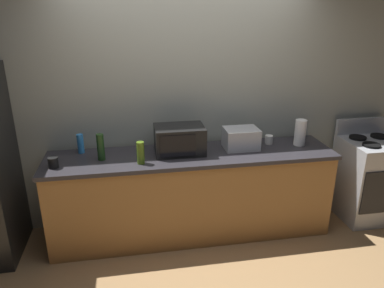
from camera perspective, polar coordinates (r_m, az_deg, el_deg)
ground_plane at (r=3.68m, az=1.13°, el=-16.96°), size 8.00×8.00×0.00m
back_wall at (r=3.83m, az=-1.07°, el=7.02°), size 6.40×0.10×2.70m
counter_run at (r=3.77m, az=0.00°, el=-7.84°), size 2.84×0.64×0.90m
stove_range at (r=4.53m, az=25.90°, el=-4.88°), size 0.60×0.61×1.08m
microwave at (r=3.56m, az=-1.97°, el=0.68°), size 0.48×0.35×0.27m
toaster_oven at (r=3.72m, az=7.68°, el=0.87°), size 0.34×0.26×0.21m
paper_towel_roll at (r=3.93m, az=16.60°, el=1.74°), size 0.12×0.12×0.27m
bottle_spray_cleaner at (r=3.73m, az=-17.06°, el=0.05°), size 0.06×0.06×0.19m
bottle_olive_oil at (r=3.35m, az=-8.05°, el=-1.38°), size 0.07×0.07×0.21m
bottle_wine at (r=3.50m, az=-14.11°, el=-0.47°), size 0.07×0.07×0.25m
mug_white at (r=3.91m, az=11.95°, el=0.67°), size 0.08×0.08×0.09m
mug_black at (r=3.47m, az=-20.92°, el=-2.74°), size 0.09×0.09×0.10m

